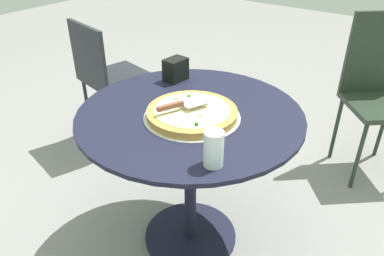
% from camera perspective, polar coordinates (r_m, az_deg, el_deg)
% --- Properties ---
extents(ground_plane, '(10.00, 10.00, 0.00)m').
position_cam_1_polar(ground_plane, '(1.96, -0.24, -16.21)').
color(ground_plane, gray).
extents(patio_table, '(0.93, 0.93, 0.71)m').
position_cam_1_polar(patio_table, '(1.60, -0.28, -2.67)').
color(patio_table, black).
rests_on(patio_table, ground).
extents(pizza_on_tray, '(0.38, 0.38, 0.05)m').
position_cam_1_polar(pizza_on_tray, '(1.47, 0.00, 2.29)').
color(pizza_on_tray, silver).
rests_on(pizza_on_tray, patio_table).
extents(pizza_server, '(0.21, 0.13, 0.02)m').
position_cam_1_polar(pizza_server, '(1.44, -1.59, 3.70)').
color(pizza_server, silver).
rests_on(pizza_server, pizza_on_tray).
extents(drinking_cup, '(0.07, 0.07, 0.12)m').
position_cam_1_polar(drinking_cup, '(1.18, 3.33, -3.18)').
color(drinking_cup, white).
rests_on(drinking_cup, patio_table).
extents(napkin_dispenser, '(0.11, 0.09, 0.11)m').
position_cam_1_polar(napkin_dispenser, '(1.79, -2.52, 8.95)').
color(napkin_dispenser, black).
rests_on(napkin_dispenser, patio_table).
extents(patio_chair_near, '(0.52, 0.52, 0.95)m').
position_cam_1_polar(patio_chair_near, '(2.41, 26.66, 5.80)').
color(patio_chair_near, '#253225').
rests_on(patio_chair_near, ground).
extents(patio_chair_far, '(0.47, 0.47, 0.84)m').
position_cam_1_polar(patio_chair_far, '(2.50, -12.90, 8.23)').
color(patio_chair_far, '#22252B').
rests_on(patio_chair_far, ground).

